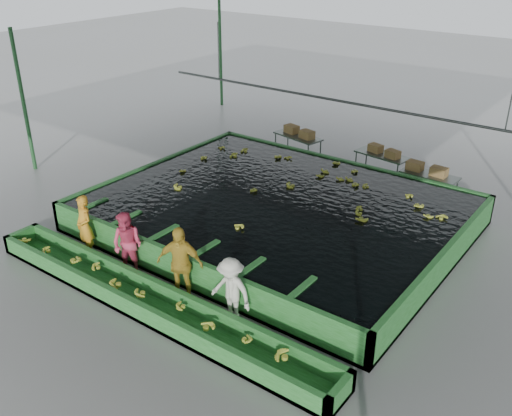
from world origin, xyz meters
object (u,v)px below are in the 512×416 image
Objects in this scene: worker_b at (127,244)px; packing_table_mid at (381,166)px; box_stack_left at (299,135)px; sorting_trough at (149,301)px; box_stack_right at (426,173)px; worker_a at (85,226)px; packing_table_left at (298,146)px; packing_table_right at (428,186)px; worker_c at (180,264)px; flotation_tank at (276,213)px; worker_d at (231,291)px; box_stack_mid at (384,155)px.

packing_table_mid is at bearing 63.04° from worker_b.
sorting_trough is at bearing -75.91° from box_stack_left.
worker_a is at bearing -122.96° from box_stack_right.
packing_table_left is 1.06× the size of packing_table_right.
packing_table_right is (2.51, 8.91, -0.53)m from worker_c.
worker_d reaches higher than flotation_tank.
worker_c reaches higher than box_stack_mid.
worker_d is 10.48m from box_stack_left.
box_stack_right is (1.79, -0.64, -0.03)m from box_stack_mid.
worker_b is 0.90× the size of packing_table_mid.
worker_d is 1.16× the size of box_stack_left.
box_stack_right reaches higher than packing_table_mid.
packing_table_mid is 3.41m from box_stack_left.
worker_c is at bearing -13.49° from worker_b.
box_stack_mid is (0.85, 5.30, 0.40)m from flotation_tank.
box_stack_mid is at bearing -17.01° from packing_table_mid.
flotation_tank is 5.34× the size of packing_table_mid.
packing_table_mid is (0.79, 10.42, 0.18)m from sorting_trough.
worker_d reaches higher than packing_table_left.
box_stack_mid is at bearing 62.12° from worker_c.
packing_table_right is at bearing -19.68° from box_stack_mid.
packing_table_left is at bearing 173.98° from box_stack_right.
packing_table_mid is at bearing 62.50° from worker_c.
worker_d is at bearing -84.18° from packing_table_mid.
sorting_trough is 10.45m from box_stack_mid.
packing_table_mid is at bearing 85.68° from sorting_trough.
box_stack_right is (0.87, 8.95, 0.03)m from worker_d.
sorting_trough is 10.10m from packing_table_right.
worker_d is at bearing -67.65° from flotation_tank.
box_stack_mid is (0.85, 10.40, 0.60)m from sorting_trough.
worker_c reaches higher than packing_table_left.
packing_table_mid reaches higher than packing_table_right.
worker_a is 10.40m from box_stack_mid.
box_stack_left is at bearing 98.39° from worker_a.
packing_table_mid is at bearing 1.40° from box_stack_left.
worker_b is at bearing -83.56° from box_stack_left.
worker_c is at bearing 71.66° from sorting_trough.
sorting_trough is 7.30× the size of box_stack_left.
worker_a is 1.27× the size of box_stack_right.
box_stack_left is 3.44m from box_stack_mid.
sorting_trough is at bearing -132.74° from worker_c.
box_stack_left reaches higher than packing_table_right.
flotation_tank reaches higher than packing_table_left.
worker_a is at bearing -123.73° from packing_table_right.
flotation_tank is 5.92× the size of worker_b.
sorting_trough is 1.09m from worker_c.
worker_a is 1.07× the size of worker_d.
packing_table_mid is 1.41× the size of box_stack_right.
sorting_trough is at bearing -94.32° from packing_table_mid.
worker_d is 1.19× the size of box_stack_right.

